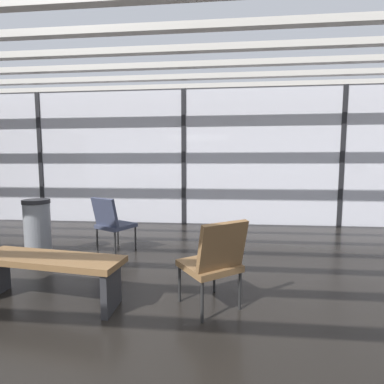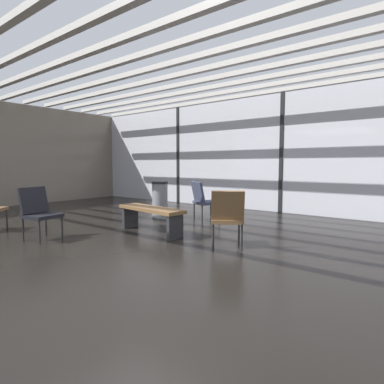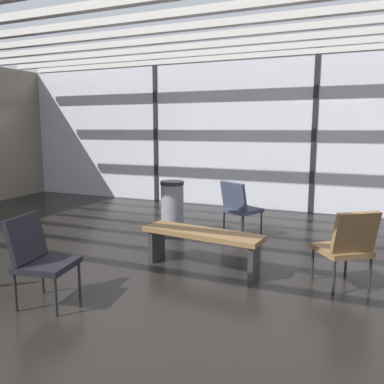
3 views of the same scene
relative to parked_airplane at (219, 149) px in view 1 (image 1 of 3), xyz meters
The scene contains 9 objects.
glass_curtain_wall 5.00m from the parked_airplane, 99.66° to the right, with size 14.00×0.08×3.09m, color silver.
window_mullion_0 6.56m from the parked_airplane, 131.48° to the right, with size 0.10×0.12×3.09m, color black.
window_mullion_1 5.00m from the parked_airplane, 99.66° to the right, with size 0.10×0.12×3.09m, color black.
window_mullion_2 5.60m from the parked_airplane, 61.47° to the right, with size 0.10×0.12×3.09m, color black.
parked_airplane is the anchor object (origin of this frame).
lounge_chair_2 7.51m from the parked_airplane, 103.44° to the right, with size 0.67×0.69×0.87m.
lounge_chair_3 8.88m from the parked_airplane, 90.57° to the right, with size 0.70×0.71×0.87m.
waiting_bench 9.07m from the parked_airplane, 101.06° to the right, with size 1.54×0.59×0.47m.
trash_bin 8.11m from the parked_airplane, 110.00° to the right, with size 0.38×0.38×0.86m.
Camera 1 is at (0.76, -1.10, 1.36)m, focal length 25.38 mm.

